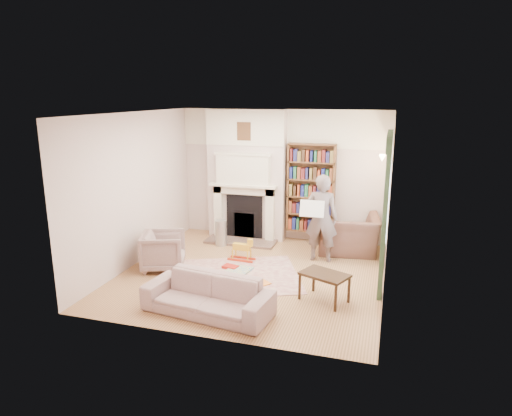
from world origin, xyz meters
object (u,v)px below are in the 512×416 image
(armchair_reading, at_px, (348,234))
(paraffin_heater, at_px, (221,233))
(armchair_left, at_px, (163,251))
(bookcase, at_px, (311,188))
(rocking_horse, at_px, (242,249))
(man_reading, at_px, (321,218))
(sofa, at_px, (208,295))
(coffee_table, at_px, (324,287))

(armchair_reading, bearing_deg, paraffin_heater, 0.01)
(armchair_reading, distance_m, armchair_left, 3.63)
(bookcase, xyz_separation_m, rocking_horse, (-1.04, -1.54, -0.95))
(man_reading, bearing_deg, paraffin_heater, -8.94)
(sofa, relative_size, coffee_table, 2.69)
(bookcase, height_order, sofa, bookcase)
(bookcase, distance_m, sofa, 3.91)
(man_reading, bearing_deg, sofa, 63.65)
(bookcase, bearing_deg, armchair_left, -134.33)
(sofa, height_order, coffee_table, sofa)
(armchair_left, height_order, man_reading, man_reading)
(man_reading, bearing_deg, armchair_left, 23.65)
(armchair_left, height_order, rocking_horse, armchair_left)
(armchair_reading, relative_size, rocking_horse, 2.31)
(armchair_left, height_order, paraffin_heater, armchair_left)
(armchair_left, bearing_deg, sofa, -154.17)
(coffee_table, distance_m, rocking_horse, 2.19)
(coffee_table, height_order, rocking_horse, rocking_horse)
(coffee_table, bearing_deg, rocking_horse, 167.70)
(sofa, height_order, rocking_horse, sofa)
(armchair_left, relative_size, rocking_horse, 1.47)
(man_reading, bearing_deg, rocking_horse, 16.32)
(rocking_horse, bearing_deg, armchair_left, -144.12)
(bookcase, xyz_separation_m, coffee_table, (0.73, -2.83, -0.95))
(bookcase, distance_m, armchair_left, 3.36)
(coffee_table, relative_size, paraffin_heater, 1.27)
(paraffin_heater, bearing_deg, man_reading, -7.53)
(sofa, relative_size, man_reading, 1.12)
(man_reading, height_order, paraffin_heater, man_reading)
(sofa, bearing_deg, rocking_horse, 103.28)
(sofa, distance_m, rocking_horse, 2.19)
(armchair_reading, height_order, man_reading, man_reading)
(coffee_table, xyz_separation_m, paraffin_heater, (-2.47, 2.03, 0.05))
(man_reading, bearing_deg, coffee_table, 99.36)
(man_reading, distance_m, paraffin_heater, 2.23)
(paraffin_heater, bearing_deg, armchair_reading, 7.01)
(armchair_reading, bearing_deg, bookcase, -36.35)
(man_reading, height_order, coffee_table, man_reading)
(sofa, relative_size, rocking_horse, 3.66)
(coffee_table, height_order, paraffin_heater, paraffin_heater)
(paraffin_heater, bearing_deg, rocking_horse, -46.63)
(armchair_reading, bearing_deg, sofa, 55.63)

